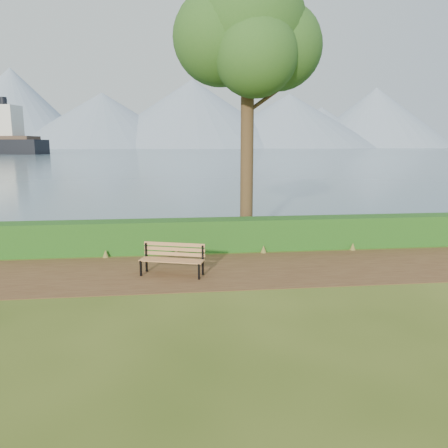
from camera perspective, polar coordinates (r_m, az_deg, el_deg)
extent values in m
plane|color=#3A4E16|center=(11.47, -0.55, -6.52)|extent=(140.00, 140.00, 0.00)
cube|color=#51311C|center=(11.76, -0.71, -6.07)|extent=(40.00, 3.40, 0.01)
cube|color=#174012|center=(13.86, -1.74, -1.43)|extent=(32.00, 0.85, 1.00)
cube|color=#4B6179|center=(270.94, -6.75, 9.59)|extent=(700.00, 510.00, 0.00)
cone|color=#7A8CA3|center=(444.33, -25.85, 13.45)|extent=(140.00, 140.00, 70.00)
cone|color=#7A8CA3|center=(410.67, -15.53, 12.88)|extent=(160.00, 160.00, 48.00)
cone|color=#7A8CA3|center=(417.37, -4.11, 14.14)|extent=(190.00, 190.00, 62.00)
cone|color=#7A8CA3|center=(426.25, 8.45, 13.17)|extent=(170.00, 170.00, 50.00)
cone|color=#7A8CA3|center=(467.24, 19.12, 12.96)|extent=(150.00, 150.00, 58.00)
cone|color=#7A8CA3|center=(441.23, -8.23, 12.10)|extent=(120.00, 120.00, 35.00)
cone|color=#7A8CA3|center=(461.70, 12.50, 12.19)|extent=(130.00, 130.00, 40.00)
cube|color=black|center=(11.41, -10.80, -5.73)|extent=(0.06, 0.07, 0.41)
cube|color=black|center=(11.72, -10.11, -4.33)|extent=(0.06, 0.07, 0.78)
cube|color=black|center=(11.54, -10.46, -4.62)|extent=(0.19, 0.47, 0.05)
cube|color=black|center=(10.94, -3.29, -6.25)|extent=(0.06, 0.07, 0.41)
cube|color=black|center=(11.27, -2.79, -4.77)|extent=(0.06, 0.07, 0.78)
cube|color=black|center=(11.08, -3.04, -5.08)|extent=(0.19, 0.47, 0.05)
cube|color=#AC7042|center=(11.12, -7.11, -4.95)|extent=(1.59, 0.59, 0.03)
cube|color=#AC7042|center=(11.23, -6.92, -4.79)|extent=(1.59, 0.59, 0.03)
cube|color=#AC7042|center=(11.33, -6.74, -4.65)|extent=(1.59, 0.59, 0.03)
cube|color=#AC7042|center=(11.44, -6.56, -4.50)|extent=(1.59, 0.59, 0.03)
cube|color=#AC7042|center=(11.46, -6.49, -3.90)|extent=(1.57, 0.55, 0.09)
cube|color=#AC7042|center=(11.43, -6.51, -3.28)|extent=(1.57, 0.55, 0.09)
cube|color=#AC7042|center=(11.40, -6.52, -2.66)|extent=(1.57, 0.55, 0.09)
cylinder|color=#362316|center=(14.69, 3.04, 12.39)|extent=(0.43, 0.43, 7.71)
sphere|color=#194416|center=(15.14, 3.17, 24.63)|extent=(3.64, 3.64, 3.64)
sphere|color=#194416|center=(15.23, 7.18, 22.00)|extent=(2.78, 2.78, 2.78)
sphere|color=#194416|center=(14.96, -0.50, 23.14)|extent=(3.00, 3.00, 3.00)
sphere|color=#194416|center=(14.15, 4.14, 21.19)|extent=(2.57, 2.57, 2.57)
sphere|color=#194416|center=(15.95, 1.78, 25.89)|extent=(2.36, 2.36, 2.36)
cylinder|color=#362316|center=(14.83, 4.98, 15.67)|extent=(1.13, 0.13, 0.84)
cylinder|color=#362316|center=(14.84, 1.31, 17.78)|extent=(0.87, 0.40, 0.77)
cube|color=silver|center=(167.09, -26.70, 11.83)|extent=(10.12, 9.54, 10.74)
cylinder|color=black|center=(167.49, -26.88, 13.99)|extent=(2.34, 2.34, 3.42)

